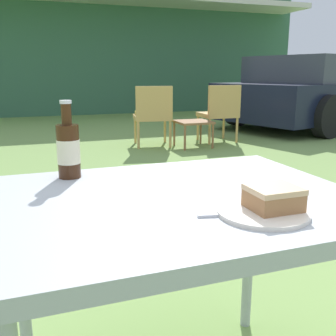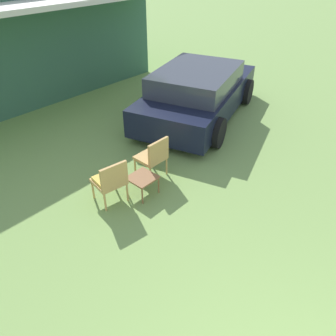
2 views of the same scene
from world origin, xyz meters
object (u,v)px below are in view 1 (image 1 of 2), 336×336
(patio_table, at_px, (181,219))
(parked_car, at_px, (321,92))
(wicker_chair_cushioned, at_px, (153,113))
(garden_side_table, at_px, (193,124))
(wicker_chair_plain, at_px, (220,110))
(cake_on_plate, at_px, (269,204))
(cola_bottle_near, at_px, (68,149))

(patio_table, bearing_deg, parked_car, 46.73)
(wicker_chair_cushioned, bearing_deg, parked_car, -155.34)
(parked_car, bearing_deg, garden_side_table, -175.51)
(wicker_chair_plain, height_order, cake_on_plate, wicker_chair_plain)
(parked_car, distance_m, garden_side_table, 3.50)
(wicker_chair_plain, distance_m, cola_bottle_near, 4.80)
(wicker_chair_cushioned, distance_m, cola_bottle_near, 4.35)
(wicker_chair_cushioned, xyz_separation_m, garden_side_table, (0.51, -0.24, -0.15))
(garden_side_table, bearing_deg, cola_bottle_near, -118.42)
(patio_table, xyz_separation_m, cola_bottle_near, (-0.25, 0.28, 0.16))
(garden_side_table, bearing_deg, parked_car, 21.39)
(patio_table, height_order, cake_on_plate, cake_on_plate)
(wicker_chair_cushioned, height_order, wicker_chair_plain, same)
(parked_car, height_order, garden_side_table, parked_car)
(cake_on_plate, xyz_separation_m, cola_bottle_near, (-0.39, 0.48, 0.07))
(patio_table, bearing_deg, wicker_chair_plain, 61.63)
(parked_car, distance_m, wicker_chair_plain, 2.92)
(cake_on_plate, bearing_deg, wicker_chair_cushioned, 75.70)
(garden_side_table, relative_size, patio_table, 0.50)
(parked_car, height_order, patio_table, parked_car)
(wicker_chair_cushioned, xyz_separation_m, cola_bottle_near, (-1.55, -4.05, 0.33))
(garden_side_table, bearing_deg, wicker_chair_plain, 22.87)
(parked_car, bearing_deg, wicker_chair_plain, -175.80)
(parked_car, distance_m, wicker_chair_cushioned, 3.90)
(wicker_chair_plain, relative_size, patio_table, 0.91)
(patio_table, bearing_deg, cola_bottle_near, 132.10)
(wicker_chair_plain, relative_size, garden_side_table, 1.82)
(wicker_chair_cushioned, height_order, cola_bottle_near, cola_bottle_near)
(cake_on_plate, bearing_deg, patio_table, 124.85)
(garden_side_table, height_order, cake_on_plate, cake_on_plate)
(cake_on_plate, bearing_deg, garden_side_table, 68.73)
(parked_car, relative_size, garden_side_table, 10.06)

